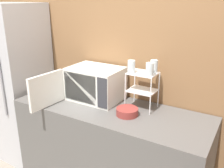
{
  "coord_description": "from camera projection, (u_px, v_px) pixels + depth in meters",
  "views": [
    {
      "loc": [
        1.1,
        -1.47,
        1.92
      ],
      "look_at": [
        0.0,
        0.37,
        1.17
      ],
      "focal_mm": 40.0,
      "sensor_mm": 36.0,
      "label": 1
    }
  ],
  "objects": [
    {
      "name": "dish_rack",
      "position": [
        142.0,
        83.0,
        2.25
      ],
      "size": [
        0.26,
        0.2,
        0.34
      ],
      "color": "white",
      "rests_on": "counter"
    },
    {
      "name": "bowl",
      "position": [
        127.0,
        112.0,
        2.17
      ],
      "size": [
        0.19,
        0.19,
        0.06
      ],
      "color": "maroon",
      "rests_on": "counter"
    },
    {
      "name": "glass_back_right",
      "position": [
        154.0,
        66.0,
        2.21
      ],
      "size": [
        0.07,
        0.07,
        0.11
      ],
      "color": "silver",
      "rests_on": "dish_rack"
    },
    {
      "name": "counter",
      "position": [
        110.0,
        151.0,
        2.47
      ],
      "size": [
        1.85,
        0.67,
        0.94
      ],
      "color": "#595654",
      "rests_on": "ground_plane"
    },
    {
      "name": "microwave",
      "position": [
        93.0,
        84.0,
        2.47
      ],
      "size": [
        0.57,
        0.77,
        0.33
      ],
      "color": "silver",
      "rests_on": "counter"
    },
    {
      "name": "glass_front_left",
      "position": [
        131.0,
        67.0,
        2.2
      ],
      "size": [
        0.07,
        0.07,
        0.11
      ],
      "color": "silver",
      "rests_on": "dish_rack"
    },
    {
      "name": "glass_front_right",
      "position": [
        150.0,
        69.0,
        2.12
      ],
      "size": [
        0.07,
        0.07,
        0.11
      ],
      "color": "silver",
      "rests_on": "dish_rack"
    },
    {
      "name": "wall_back",
      "position": [
        129.0,
        62.0,
        2.5
      ],
      "size": [
        8.0,
        0.06,
        2.6
      ],
      "color": "olive",
      "rests_on": "ground_plane"
    },
    {
      "name": "refrigerator",
      "position": [
        15.0,
        83.0,
        3.0
      ],
      "size": [
        0.74,
        0.63,
        1.86
      ],
      "color": "#B7B7BC",
      "rests_on": "ground_plane"
    }
  ]
}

